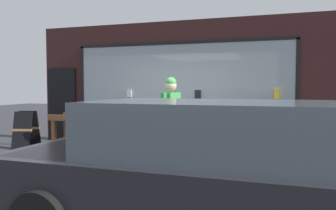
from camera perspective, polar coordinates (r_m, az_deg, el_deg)
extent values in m
plane|color=#2D2D33|center=(6.41, -3.19, -10.91)|extent=(40.00, 40.00, 0.00)
cube|color=#331919|center=(8.50, 2.52, 3.61)|extent=(8.20, 0.20, 3.25)
cube|color=#8C9EA8|center=(8.39, 1.97, 4.16)|extent=(5.64, 0.03, 1.96)
cube|color=black|center=(8.47, 1.99, 10.80)|extent=(5.72, 0.06, 0.08)
cube|color=black|center=(8.43, 1.96, -2.50)|extent=(5.72, 0.06, 0.08)
cube|color=black|center=(9.54, -14.60, 3.94)|extent=(0.08, 0.06, 1.96)
cube|color=black|center=(8.10, 21.60, 3.98)|extent=(0.08, 0.06, 1.96)
cube|color=silver|center=(9.27, -12.05, -0.37)|extent=(0.13, 0.03, 0.20)
cube|color=silver|center=(8.83, -6.77, 2.02)|extent=(0.13, 0.03, 0.19)
cube|color=black|center=(8.51, -1.15, -0.57)|extent=(0.15, 0.03, 0.18)
cube|color=black|center=(8.24, 5.21, 1.90)|extent=(0.15, 0.03, 0.21)
cube|color=#5999A5|center=(8.10, 11.74, -0.67)|extent=(0.13, 0.03, 0.25)
cube|color=yellow|center=(8.05, 18.40, 1.84)|extent=(0.12, 0.03, 0.24)
cube|color=black|center=(9.95, -17.96, 0.07)|extent=(0.90, 0.04, 2.10)
cube|color=brown|center=(8.44, -19.24, -5.06)|extent=(0.09, 0.09, 0.76)
cube|color=brown|center=(7.21, -2.43, -6.27)|extent=(0.09, 0.09, 0.76)
cube|color=brown|center=(8.83, -17.34, -4.67)|extent=(0.09, 0.09, 0.76)
cube|color=brown|center=(7.66, -1.17, -5.71)|extent=(0.09, 0.09, 0.76)
cube|color=brown|center=(7.90, -10.68, -2.58)|extent=(2.79, 0.65, 0.04)
cube|color=brown|center=(7.64, -11.73, -2.34)|extent=(2.79, 0.06, 0.12)
cube|color=brown|center=(8.16, -9.70, -1.97)|extent=(2.79, 0.06, 0.12)
cube|color=#2659B2|center=(8.43, -18.70, -2.14)|extent=(0.18, 0.24, 0.02)
cube|color=black|center=(8.30, -17.09, -2.14)|extent=(0.15, 0.21, 0.03)
cube|color=#2659B2|center=(8.30, -14.40, -2.10)|extent=(0.17, 0.21, 0.03)
cube|color=#5999A5|center=(8.06, -13.48, -2.25)|extent=(0.19, 0.25, 0.03)
cube|color=#5999A5|center=(7.95, -11.84, -2.29)|extent=(0.14, 0.19, 0.03)
cube|color=yellow|center=(7.83, -9.88, -2.41)|extent=(0.16, 0.20, 0.02)
cube|color=#2659B2|center=(7.78, -7.69, -2.42)|extent=(0.13, 0.22, 0.02)
cube|color=#994CA5|center=(7.72, -5.86, -2.43)|extent=(0.20, 0.25, 0.03)
cube|color=#5999A5|center=(7.58, -3.96, -2.52)|extent=(0.17, 0.24, 0.03)
cube|color=yellow|center=(7.45, -1.71, -2.60)|extent=(0.13, 0.19, 0.03)
cube|color=brown|center=(7.06, 1.01, -6.30)|extent=(0.09, 0.09, 0.80)
cube|color=brown|center=(6.80, 22.59, -6.91)|extent=(0.09, 0.09, 0.80)
cube|color=brown|center=(7.54, 2.13, -5.69)|extent=(0.09, 0.09, 0.80)
cube|color=brown|center=(7.30, 22.24, -6.22)|extent=(0.09, 0.09, 0.80)
cube|color=brown|center=(7.00, 11.85, -2.99)|extent=(2.79, 0.68, 0.04)
cube|color=brown|center=(6.69, 11.59, -2.75)|extent=(2.79, 0.06, 0.12)
cube|color=brown|center=(7.30, 12.09, -2.27)|extent=(2.79, 0.06, 0.12)
cube|color=red|center=(7.25, 2.19, -2.46)|extent=(0.17, 0.25, 0.03)
cube|color=#994CA5|center=(7.11, 3.96, -2.54)|extent=(0.19, 0.23, 0.03)
cube|color=orange|center=(7.07, 6.29, -2.63)|extent=(0.15, 0.23, 0.02)
cube|color=#994CA5|center=(7.08, 8.82, -2.61)|extent=(0.18, 0.23, 0.03)
cube|color=red|center=(6.90, 10.89, -2.76)|extent=(0.18, 0.24, 0.03)
cube|color=#5999A5|center=(7.11, 13.17, -2.63)|extent=(0.18, 0.23, 0.03)
cube|color=silver|center=(6.87, 15.02, -2.85)|extent=(0.19, 0.25, 0.03)
cube|color=orange|center=(6.82, 17.47, -2.97)|extent=(0.18, 0.23, 0.02)
cube|color=silver|center=(6.94, 19.63, -2.89)|extent=(0.12, 0.18, 0.02)
cube|color=red|center=(7.08, 21.72, -2.82)|extent=(0.14, 0.20, 0.02)
cylinder|color=#2D334C|center=(6.66, 0.18, -6.65)|extent=(0.14, 0.14, 0.85)
cylinder|color=#2D334C|center=(6.81, 0.82, -6.44)|extent=(0.14, 0.14, 0.85)
cube|color=#338C3F|center=(6.65, 0.51, -0.40)|extent=(0.30, 0.51, 0.60)
cylinder|color=#338C3F|center=(6.38, -0.70, -0.41)|extent=(0.09, 0.09, 0.57)
cylinder|color=#338C3F|center=(6.92, 1.62, -0.14)|extent=(0.09, 0.09, 0.57)
sphere|color=tan|center=(6.64, 0.51, 3.35)|extent=(0.23, 0.23, 0.23)
sphere|color=#338C3F|center=(6.64, 0.51, 3.94)|extent=(0.22, 0.22, 0.22)
ellipsoid|color=#99724C|center=(6.33, 2.99, -8.24)|extent=(0.23, 0.38, 0.22)
ellipsoid|color=black|center=(6.33, 2.99, -8.15)|extent=(0.24, 0.23, 0.23)
sphere|color=#99724C|center=(6.54, 3.55, -7.49)|extent=(0.20, 0.20, 0.20)
cylinder|color=#99724C|center=(6.12, 2.42, -8.31)|extent=(0.03, 0.09, 0.12)
cylinder|color=#99724C|center=(6.47, 3.73, -9.89)|extent=(0.04, 0.04, 0.20)
cylinder|color=#99724C|center=(6.49, 2.79, -9.83)|extent=(0.04, 0.04, 0.20)
cylinder|color=#99724C|center=(6.26, 3.18, -10.33)|extent=(0.04, 0.04, 0.20)
cylinder|color=#99724C|center=(6.29, 2.20, -10.26)|extent=(0.04, 0.04, 0.20)
cube|color=black|center=(9.00, -24.09, -4.03)|extent=(0.51, 0.36, 0.93)
cube|color=brown|center=(9.00, -24.09, -4.03)|extent=(0.50, 0.18, 0.07)
cube|color=black|center=(9.41, -22.84, -3.71)|extent=(0.51, 0.36, 0.93)
cube|color=brown|center=(9.41, -22.84, -3.71)|extent=(0.50, 0.18, 0.07)
cube|color=black|center=(3.49, 7.53, -13.17)|extent=(4.42, 1.73, 0.55)
cube|color=#4C5660|center=(3.38, 7.60, -4.10)|extent=(2.49, 1.50, 0.56)
cylinder|color=black|center=(4.79, -8.21, -12.09)|extent=(0.60, 0.19, 0.60)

